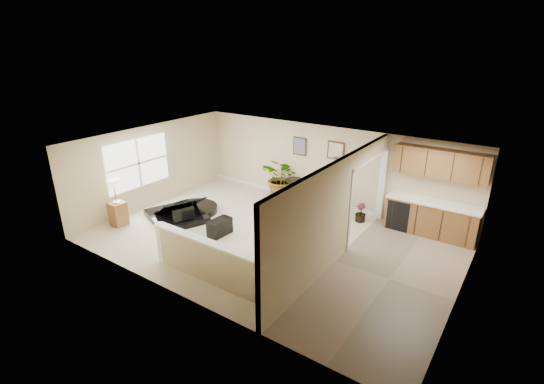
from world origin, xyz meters
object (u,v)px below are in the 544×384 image
Objects in this scene: piano at (178,196)px; palm_plant at (282,178)px; accent_table at (294,188)px; loveseat at (312,199)px; lamp_stand at (117,206)px; small_plant at (360,214)px; piano_bench at (220,227)px.

piano is 1.68× the size of palm_plant.
palm_plant is (-0.57, 0.18, 0.16)m from accent_table.
piano is 4.02m from loveseat.
loveseat is at bearing 46.17° from lamp_stand.
loveseat is at bearing -10.69° from palm_plant.
piano is 5.30m from small_plant.
lamp_stand is at bearing -128.14° from accent_table.
piano is at bearing -148.97° from small_plant.
piano is 1.45× the size of loveseat.
loveseat reaches higher than small_plant.
palm_plant is at bearing 175.22° from small_plant.
palm_plant is (1.69, 2.96, 0.02)m from piano.
loveseat is 1.17× the size of palm_plant.
lamp_stand is at bearing -157.32° from piano_bench.
piano_bench is at bearing -88.54° from palm_plant.
palm_plant reaches higher than lamp_stand.
lamp_stand is (-0.98, -1.35, -0.08)m from piano.
loveseat is 5.66m from lamp_stand.
lamp_stand reaches higher than accent_table.
piano is 2.87× the size of accent_table.
loveseat is 1.31m from palm_plant.
piano_bench is 1.22× the size of small_plant.
palm_plant is at bearing 175.61° from loveseat.
lamp_stand is at bearing -127.53° from loveseat.
accent_table reaches higher than piano_bench.
lamp_stand is (-3.24, -4.13, 0.05)m from accent_table.
small_plant is (2.76, 2.93, 0.01)m from piano_bench.
piano_bench is 3.00m from lamp_stand.
palm_plant is at bearing 162.21° from accent_table.
piano is 4.24× the size of small_plant.
piano is at bearing 54.06° from lamp_stand.
lamp_stand is at bearing -143.50° from small_plant.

